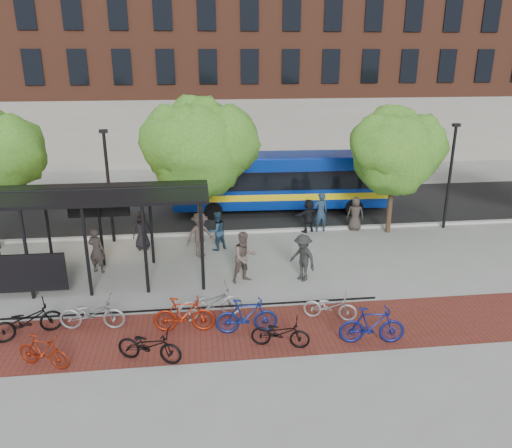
{
  "coord_description": "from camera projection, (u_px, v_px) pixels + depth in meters",
  "views": [
    {
      "loc": [
        -3.08,
        -18.53,
        8.23
      ],
      "look_at": [
        -0.76,
        0.62,
        1.6
      ],
      "focal_mm": 35.0,
      "sensor_mm": 36.0,
      "label": 1
    }
  ],
  "objects": [
    {
      "name": "bike_5",
      "position": [
        184.0,
        314.0,
        15.4
      ],
      "size": [
        1.95,
        0.69,
        1.15
      ],
      "primitive_type": "imported",
      "rotation": [
        0.0,
        0.0,
        1.5
      ],
      "color": "#A0260E",
      "rests_on": "ground"
    },
    {
      "name": "pedestrian_7",
      "position": [
        321.0,
        212.0,
        23.98
      ],
      "size": [
        0.75,
        0.52,
        1.95
      ],
      "primitive_type": "imported",
      "rotation": [
        0.0,
        0.0,
        3.22
      ],
      "color": "#20344A",
      "rests_on": "ground"
    },
    {
      "name": "pedestrian_9",
      "position": [
        303.0,
        258.0,
        18.8
      ],
      "size": [
        1.23,
        1.36,
        1.84
      ],
      "primitive_type": "imported",
      "rotation": [
        0.0,
        0.0,
        5.31
      ],
      "color": "#272727",
      "rests_on": "ground"
    },
    {
      "name": "bike_7",
      "position": [
        247.0,
        316.0,
        15.31
      ],
      "size": [
        1.92,
        0.58,
        1.15
      ],
      "primitive_type": "imported",
      "rotation": [
        0.0,
        0.0,
        1.55
      ],
      "color": "navy",
      "rests_on": "ground"
    },
    {
      "name": "bike_6",
      "position": [
        210.0,
        303.0,
        16.15
      ],
      "size": [
        2.24,
        1.12,
        1.12
      ],
      "primitive_type": "imported",
      "rotation": [
        0.0,
        0.0,
        1.75
      ],
      "color": "#A4A3A6",
      "rests_on": "ground"
    },
    {
      "name": "lamp_post_right",
      "position": [
        450.0,
        173.0,
        23.93
      ],
      "size": [
        0.35,
        0.2,
        5.12
      ],
      "color": "black",
      "rests_on": "ground"
    },
    {
      "name": "pedestrian_6",
      "position": [
        355.0,
        214.0,
        24.23
      ],
      "size": [
        0.91,
        0.69,
        1.65
      ],
      "primitive_type": "imported",
      "rotation": [
        0.0,
        0.0,
        2.91
      ],
      "color": "#38302D",
      "rests_on": "ground"
    },
    {
      "name": "bike_2",
      "position": [
        92.0,
        313.0,
        15.56
      ],
      "size": [
        2.1,
        0.89,
        1.07
      ],
      "primitive_type": "imported",
      "rotation": [
        0.0,
        0.0,
        1.48
      ],
      "color": "gray",
      "rests_on": "ground"
    },
    {
      "name": "pedestrian_8",
      "position": [
        244.0,
        257.0,
        18.65
      ],
      "size": [
        1.17,
        1.05,
        1.98
      ],
      "primitive_type": "imported",
      "rotation": [
        0.0,
        0.0,
        0.38
      ],
      "color": "brown",
      "rests_on": "ground"
    },
    {
      "name": "bike_0",
      "position": [
        27.0,
        321.0,
        15.13
      ],
      "size": [
        2.15,
        1.48,
        1.07
      ],
      "primitive_type": "imported",
      "rotation": [
        0.0,
        0.0,
        1.99
      ],
      "color": "black",
      "rests_on": "ground"
    },
    {
      "name": "ground",
      "position": [
        276.0,
        265.0,
        20.42
      ],
      "size": [
        160.0,
        160.0,
        0.0
      ],
      "primitive_type": "plane",
      "color": "#9E9E99",
      "rests_on": "ground"
    },
    {
      "name": "pedestrian_3",
      "position": [
        200.0,
        235.0,
        21.0
      ],
      "size": [
        1.44,
        1.19,
        1.94
      ],
      "primitive_type": "imported",
      "rotation": [
        0.0,
        0.0,
        0.44
      ],
      "color": "#4D4039",
      "rests_on": "ground"
    },
    {
      "name": "bus",
      "position": [
        282.0,
        179.0,
        26.87
      ],
      "size": [
        11.68,
        3.13,
        3.13
      ],
      "rotation": [
        0.0,
        0.0,
        -0.04
      ],
      "color": "navy",
      "rests_on": "ground"
    },
    {
      "name": "building_brick",
      "position": [
        345.0,
        31.0,
        42.71
      ],
      "size": [
        55.0,
        14.0,
        20.0
      ],
      "primitive_type": "cube",
      "color": "brown",
      "rests_on": "ground"
    },
    {
      "name": "tree_c",
      "position": [
        396.0,
        149.0,
        22.94
      ],
      "size": [
        4.66,
        3.8,
        5.92
      ],
      "color": "#382619",
      "rests_on": "ground"
    },
    {
      "name": "tree_b",
      "position": [
        200.0,
        144.0,
        21.78
      ],
      "size": [
        5.15,
        4.2,
        6.47
      ],
      "color": "#382619",
      "rests_on": "ground"
    },
    {
      "name": "asphalt_street",
      "position": [
        254.0,
        208.0,
        27.93
      ],
      "size": [
        160.0,
        8.0,
        0.01
      ],
      "primitive_type": "cube",
      "color": "black",
      "rests_on": "ground"
    },
    {
      "name": "curb",
      "position": [
        263.0,
        231.0,
        24.15
      ],
      "size": [
        160.0,
        0.25,
        0.12
      ],
      "primitive_type": "cube",
      "color": "#B7B7B2",
      "rests_on": "ground"
    },
    {
      "name": "bike_4",
      "position": [
        149.0,
        345.0,
        13.91
      ],
      "size": [
        2.02,
        1.27,
        1.0
      ],
      "primitive_type": "imported",
      "rotation": [
        0.0,
        0.0,
        1.23
      ],
      "color": "black",
      "rests_on": "ground"
    },
    {
      "name": "pedestrian_0",
      "position": [
        142.0,
        231.0,
        21.85
      ],
      "size": [
        0.94,
        0.73,
        1.71
      ],
      "primitive_type": "imported",
      "rotation": [
        0.0,
        0.0,
        0.24
      ],
      "color": "black",
      "rests_on": "ground"
    },
    {
      "name": "brick_strip",
      "position": [
        238.0,
        332.0,
        15.5
      ],
      "size": [
        24.0,
        3.0,
        0.01
      ],
      "primitive_type": "cube",
      "color": "maroon",
      "rests_on": "ground"
    },
    {
      "name": "pedestrian_2",
      "position": [
        217.0,
        231.0,
        21.76
      ],
      "size": [
        1.07,
        1.01,
        1.74
      ],
      "primitive_type": "imported",
      "rotation": [
        0.0,
        0.0,
        3.7
      ],
      "color": "#21394E",
      "rests_on": "ground"
    },
    {
      "name": "bike_rack_rail",
      "position": [
        196.0,
        320.0,
        16.19
      ],
      "size": [
        12.0,
        0.05,
        0.95
      ],
      "primitive_type": "cube",
      "color": "black",
      "rests_on": "ground"
    },
    {
      "name": "bike_1",
      "position": [
        43.0,
        351.0,
        13.66
      ],
      "size": [
        1.66,
        1.07,
        0.97
      ],
      "primitive_type": "imported",
      "rotation": [
        0.0,
        0.0,
        1.16
      ],
      "color": "maroon",
      "rests_on": "ground"
    },
    {
      "name": "pedestrian_1",
      "position": [
        97.0,
        250.0,
        19.46
      ],
      "size": [
        0.8,
        0.67,
        1.85
      ],
      "primitive_type": "imported",
      "rotation": [
        0.0,
        0.0,
        2.74
      ],
      "color": "#362E2B",
      "rests_on": "ground"
    },
    {
      "name": "pedestrian_5",
      "position": [
        308.0,
        216.0,
        23.97
      ],
      "size": [
        1.58,
        1.01,
        1.63
      ],
      "primitive_type": "imported",
      "rotation": [
        0.0,
        0.0,
        3.52
      ],
      "color": "black",
      "rests_on": "ground"
    },
    {
      "name": "bus_shelter",
      "position": [
        58.0,
        205.0,
        18.07
      ],
      "size": [
        10.6,
        3.07,
        3.6
      ],
      "color": "black",
      "rests_on": "ground"
    },
    {
      "name": "bike_10",
      "position": [
        330.0,
        306.0,
        16.16
      ],
      "size": [
        1.84,
        1.16,
        0.91
      ],
      "primitive_type": "imported",
      "rotation": [
        0.0,
        0.0,
        1.23
      ],
      "color": "#AFAFB2",
      "rests_on": "ground"
    },
    {
      "name": "lamp_post_left",
      "position": [
        108.0,
        183.0,
        22.11
      ],
      "size": [
        0.35,
        0.2,
        5.12
      ],
      "color": "black",
      "rests_on": "ground"
    },
    {
      "name": "bike_11",
      "position": [
        372.0,
        325.0,
        14.76
      ],
      "size": [
        2.01,
        0.76,
        1.18
      ],
      "primitive_type": "imported",
      "rotation": [
        0.0,
        0.0,
        1.46
      ],
      "color": "navy",
      "rests_on": "ground"
    },
    {
      "name": "bike_8",
      "position": [
        280.0,
        333.0,
        14.63
      ],
      "size": [
        1.83,
        1.04,
        0.91
      ],
      "primitive_type": "imported",
      "rotation": [
        0.0,
        0.0,
        1.31
      ],
      "color": "black",
      "rests_on": "ground"
    }
  ]
}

